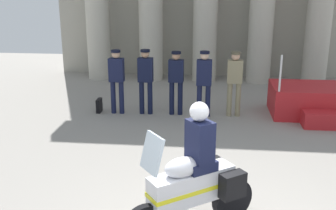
{
  "coord_description": "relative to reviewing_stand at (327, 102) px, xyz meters",
  "views": [
    {
      "loc": [
        -0.17,
        -4.73,
        3.42
      ],
      "look_at": [
        -0.96,
        2.9,
        1.06
      ],
      "focal_mm": 44.21,
      "sensor_mm": 36.0,
      "label": 1
    }
  ],
  "objects": [
    {
      "name": "motorcycle_with_rider",
      "position": [
        -3.16,
        -5.47,
        0.43
      ],
      "size": [
        1.76,
        1.34,
        1.9
      ],
      "rotation": [
        0.0,
        0.0,
        3.77
      ],
      "color": "black",
      "rests_on": "ground_plane"
    },
    {
      "name": "reviewing_stand",
      "position": [
        0.0,
        0.0,
        0.0
      ],
      "size": [
        2.79,
        1.94,
        1.67
      ],
      "color": "#B21E23",
      "rests_on": "ground_plane"
    },
    {
      "name": "officer_in_row_2",
      "position": [
        -3.87,
        -0.28,
        0.61
      ],
      "size": [
        0.39,
        0.24,
        1.66
      ],
      "rotation": [
        0.0,
        0.0,
        3.11
      ],
      "color": "black",
      "rests_on": "ground_plane"
    },
    {
      "name": "officer_in_row_0",
      "position": [
        -5.41,
        -0.34,
        0.63
      ],
      "size": [
        0.39,
        0.24,
        1.68
      ],
      "rotation": [
        0.0,
        0.0,
        3.11
      ],
      "color": "#141938",
      "rests_on": "ground_plane"
    },
    {
      "name": "officer_in_row_3",
      "position": [
        -3.16,
        -0.36,
        0.63
      ],
      "size": [
        0.39,
        0.24,
        1.69
      ],
      "rotation": [
        0.0,
        0.0,
        3.11
      ],
      "color": "#141938",
      "rests_on": "ground_plane"
    },
    {
      "name": "officer_in_row_1",
      "position": [
        -4.66,
        -0.3,
        0.64
      ],
      "size": [
        0.39,
        0.24,
        1.7
      ],
      "rotation": [
        0.0,
        0.0,
        3.11
      ],
      "color": "black",
      "rests_on": "ground_plane"
    },
    {
      "name": "briefcase_on_ground",
      "position": [
        -5.92,
        -0.29,
        -0.19
      ],
      "size": [
        0.1,
        0.32,
        0.36
      ],
      "primitive_type": "cube",
      "color": "black",
      "rests_on": "ground_plane"
    },
    {
      "name": "officer_in_row_4",
      "position": [
        -2.39,
        -0.25,
        0.62
      ],
      "size": [
        0.39,
        0.24,
        1.68
      ],
      "rotation": [
        0.0,
        0.0,
        3.11
      ],
      "color": "#847A5B",
      "rests_on": "ground_plane"
    }
  ]
}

